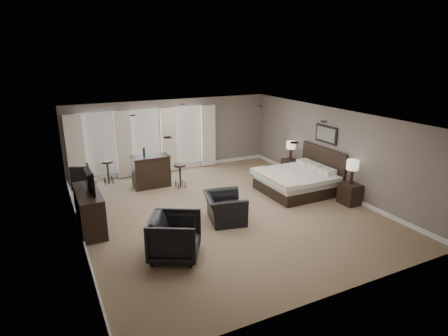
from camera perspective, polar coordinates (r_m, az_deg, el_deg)
name	(u,v)px	position (r m, az deg, el deg)	size (l,w,h in m)	color
room	(224,166)	(9.99, -0.01, 0.33)	(7.60, 8.60, 2.64)	#806A51
window_bay	(146,141)	(13.42, -11.73, 3.98)	(5.25, 0.20, 2.30)	silver
bed	(295,172)	(11.73, 10.72, -0.62)	(2.09, 2.00, 1.33)	silver
nightstand_near	(350,194)	(11.38, 18.60, -3.73)	(0.46, 0.56, 0.61)	black
nightstand_far	(290,167)	(13.45, 9.99, 0.09)	(0.44, 0.53, 0.58)	black
lamp_near	(352,172)	(11.17, 18.92, -0.58)	(0.34, 0.34, 0.70)	beige
lamp_far	(291,150)	(13.29, 10.13, 2.64)	(0.32, 0.32, 0.66)	beige
wall_art	(326,134)	(12.14, 15.26, 4.99)	(0.04, 0.96, 0.56)	slate
dresser	(90,210)	(9.81, -19.81, -6.08)	(0.55, 1.71, 0.99)	black
tv	(87,189)	(9.61, -20.15, -2.99)	(1.01, 0.58, 0.13)	black
armchair_near	(225,203)	(9.67, 0.09, -5.39)	(1.12, 0.73, 0.98)	black
armchair_far	(175,235)	(8.08, -7.48, -10.07)	(1.02, 0.95, 1.05)	black
bar_counter	(151,171)	(12.30, -11.05, -0.49)	(1.19, 0.62, 1.04)	black
bar_stool_left	(108,172)	(12.97, -17.26, -0.62)	(0.37, 0.37, 0.79)	black
bar_stool_right	(180,176)	(12.10, -6.70, -1.23)	(0.37, 0.37, 0.79)	black
desk_chair	(84,184)	(11.39, -20.53, -2.34)	(0.62, 0.62, 1.21)	black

